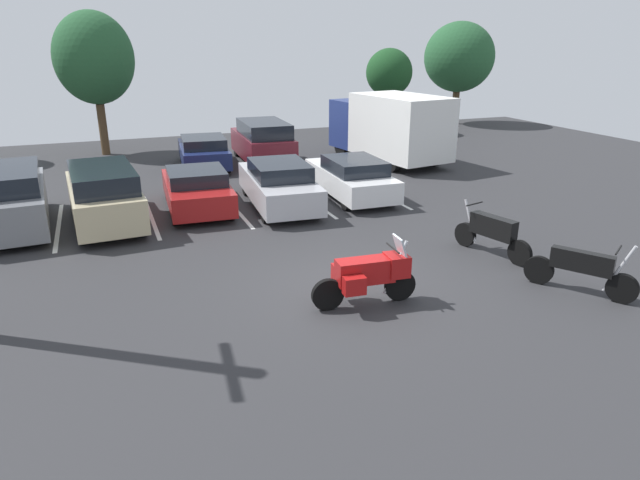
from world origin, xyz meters
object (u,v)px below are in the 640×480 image
car_champagne (104,195)px  car_silver (279,184)px  car_white (351,177)px  box_truck (390,126)px  car_grey (10,199)px  motorcycle_third (582,269)px  motorcycle_touring (369,274)px  car_far_maroon (263,141)px  car_red (197,189)px  motorcycle_second (492,232)px  car_far_navy (203,152)px

car_champagne → car_silver: bearing=-0.4°
car_white → box_truck: bearing=49.6°
car_grey → box_truck: (14.48, 4.33, 0.67)m
box_truck → car_grey: bearing=-163.3°
car_champagne → car_white: (8.01, 0.21, -0.22)m
motorcycle_third → box_truck: box_truck is taller
motorcycle_touring → car_grey: size_ratio=0.46×
car_grey → car_far_maroon: (9.26, 6.27, 0.03)m
car_champagne → box_truck: size_ratio=0.75×
motorcycle_third → car_red: car_red is taller
motorcycle_touring → car_grey: (-7.34, 8.17, 0.22)m
motorcycle_second → car_red: car_red is taller
motorcycle_third → car_white: car_white is taller
motorcycle_second → car_red: (-6.19, 6.79, 0.05)m
motorcycle_touring → car_far_navy: 14.41m
car_champagne → car_red: (2.77, 0.57, -0.23)m
car_far_navy → car_far_maroon: (2.63, 0.04, 0.26)m
car_champagne → car_silver: (5.32, -0.04, -0.16)m
motorcycle_third → car_grey: bearing=141.7°
car_grey → motorcycle_second: bearing=-30.6°
motorcycle_second → box_truck: bearing=74.8°
car_far_navy → car_red: bearing=-102.3°
car_champagne → car_far_maroon: car_far_maroon is taller
motorcycle_touring → car_champagne: bearing=122.4°
motorcycle_third → car_red: 11.41m
motorcycle_second → car_silver: (-3.64, 6.18, 0.12)m
motorcycle_touring → car_white: 8.45m
car_champagne → car_white: bearing=1.5°
car_far_navy → car_far_maroon: car_far_maroon is taller
car_white → car_far_maroon: 6.73m
car_grey → car_far_navy: bearing=43.2°
motorcycle_touring → car_grey: 10.98m
car_white → box_truck: (3.97, 4.67, 0.89)m
car_red → motorcycle_third: bearing=-55.1°
car_red → car_silver: (2.54, -0.61, 0.07)m
car_silver → car_far_maroon: bearing=78.1°
motorcycle_third → car_champagne: bearing=136.7°
car_champagne → car_red: size_ratio=1.10×
car_champagne → motorcycle_second: bearing=-34.8°
motorcycle_touring → car_grey: bearing=131.9°
box_truck → car_far_maroon: bearing=159.6°
motorcycle_touring → car_champagne: car_champagne is taller
motorcycle_touring → box_truck: (7.14, 12.50, 0.89)m
car_red → motorcycle_touring: bearing=-75.8°
car_grey → car_far_maroon: 11.18m
motorcycle_touring → car_champagne: (-4.84, 7.61, 0.22)m
motorcycle_third → car_far_maroon: (-2.55, 15.61, 0.37)m
car_white → car_far_navy: car_white is taller
motorcycle_second → motorcycle_third: bearing=-82.3°
motorcycle_second → car_grey: size_ratio=0.46×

